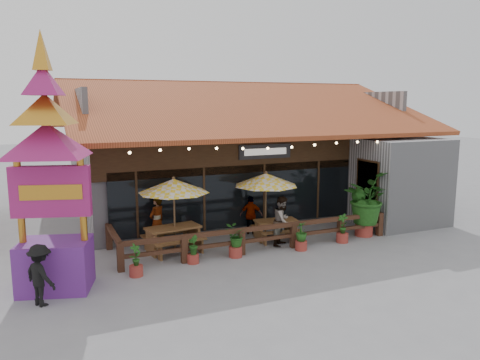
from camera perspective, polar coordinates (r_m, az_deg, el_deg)
name	(u,v)px	position (r m, az deg, el deg)	size (l,w,h in m)	color
ground	(298,242)	(17.48, 7.11, -7.51)	(100.00, 100.00, 0.00)	gray
restaurant_building	(235,162)	(22.94, -0.63, 2.23)	(15.50, 14.73, 6.09)	#A3A3A8
patio_railing	(245,234)	(16.08, 0.67, -6.66)	(10.00, 2.60, 0.92)	#4B2B1B
umbrella_left	(174,186)	(16.01, -8.08, -0.74)	(3.23, 3.23, 2.60)	brown
umbrella_right	(266,180)	(17.37, 3.18, 0.02)	(2.51, 2.51, 2.57)	brown
picnic_table_left	(173,235)	(16.30, -8.15, -6.62)	(2.03, 1.81, 0.88)	brown
picnic_table_right	(276,226)	(17.59, 4.40, -5.64)	(1.70, 1.51, 0.75)	brown
thai_sign_tower	(48,147)	(13.23, -22.39, 3.74)	(3.41, 3.41, 7.42)	#612380
tropical_plant	(365,199)	(18.45, 15.02, -2.28)	(2.37, 2.40, 2.51)	maroon
diner_a	(157,222)	(16.76, -10.08, -5.03)	(0.68, 0.44, 1.86)	#372411
diner_b	(283,221)	(16.83, 5.20, -4.99)	(0.87, 0.68, 1.78)	#372411
diner_c	(251,215)	(18.22, 1.36, -4.30)	(0.88, 0.37, 1.50)	#372411
pedestrian	(40,275)	(12.96, -23.16, -10.61)	(1.03, 0.59, 1.59)	black
planter_a	(136,263)	(14.30, -12.58, -9.80)	(0.42, 0.40, 0.99)	maroon
planter_b	(193,251)	(15.10, -5.75, -8.57)	(0.38, 0.39, 0.92)	maroon
planter_c	(235,239)	(15.57, -0.55, -7.22)	(0.77, 0.70, 1.08)	maroon
planter_d	(301,236)	(16.44, 7.48, -6.84)	(0.49, 0.49, 1.01)	maroon
planter_e	(342,230)	(17.60, 12.38, -6.03)	(0.44, 0.45, 1.07)	maroon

